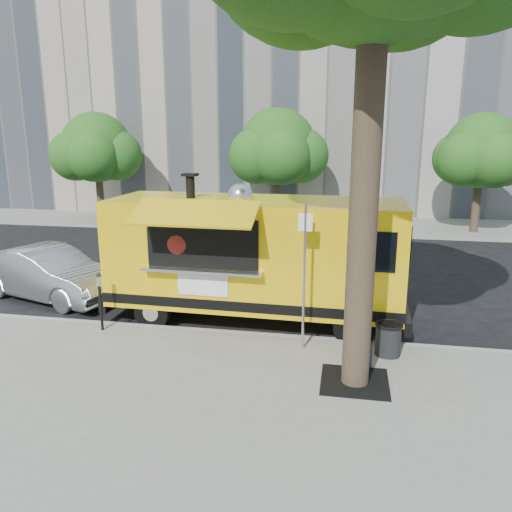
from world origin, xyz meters
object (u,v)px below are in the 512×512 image
at_px(trash_bin_right, 388,338).
at_px(sign_post, 304,269).
at_px(far_tree_a, 97,148).
at_px(far_tree_b, 278,147).
at_px(trash_bin_left, 361,350).
at_px(parking_meter, 100,295).
at_px(food_truck, 254,255).
at_px(far_tree_c, 482,151).
at_px(sedan, 49,274).

bearing_deg(trash_bin_right, sign_post, -179.20).
xyz_separation_m(far_tree_a, trash_bin_right, (13.26, -13.83, -3.27)).
xyz_separation_m(far_tree_b, sign_post, (2.55, -14.25, -1.98)).
xyz_separation_m(far_tree_b, trash_bin_left, (3.71, -14.81, -3.38)).
xyz_separation_m(parking_meter, trash_bin_right, (6.26, -0.18, -0.48)).
bearing_deg(far_tree_a, sign_post, -50.17).
relative_size(sign_post, trash_bin_right, 4.53).
bearing_deg(food_truck, far_tree_c, 58.93).
bearing_deg(sedan, far_tree_c, -32.24).
distance_m(far_tree_a, sedan, 12.63).
distance_m(far_tree_a, food_truck, 15.99).
bearing_deg(parking_meter, far_tree_b, 81.90).
relative_size(sedan, trash_bin_right, 6.60).
xyz_separation_m(far_tree_b, trash_bin_right, (4.26, -14.23, -3.33)).
xyz_separation_m(far_tree_a, far_tree_c, (18.00, 0.10, -0.06)).
bearing_deg(far_tree_c, sedan, -139.76).
bearing_deg(sign_post, far_tree_a, 129.83).
xyz_separation_m(far_tree_b, parking_meter, (-2.00, -14.05, -2.85)).
relative_size(far_tree_b, trash_bin_left, 9.58).
distance_m(far_tree_a, far_tree_c, 18.00).
bearing_deg(far_tree_b, far_tree_c, -1.91).
bearing_deg(food_truck, sign_post, -50.47).
height_order(far_tree_a, food_truck, far_tree_a).
distance_m(far_tree_b, parking_meter, 14.48).
distance_m(trash_bin_left, trash_bin_right, 0.81).
bearing_deg(trash_bin_left, food_truck, 137.63).
relative_size(far_tree_c, parking_meter, 3.90).
xyz_separation_m(far_tree_a, sign_post, (11.55, -13.85, -1.93)).
bearing_deg(sedan, food_truck, -78.95).
bearing_deg(far_tree_c, sign_post, -114.81).
distance_m(sign_post, sedan, 7.68).
xyz_separation_m(far_tree_a, parking_meter, (7.00, -13.65, -2.79)).
distance_m(far_tree_a, parking_meter, 15.59).
relative_size(sign_post, trash_bin_left, 5.23).
relative_size(sign_post, sedan, 0.69).
bearing_deg(parking_meter, sign_post, -2.52).
bearing_deg(far_tree_b, sign_post, -79.85).
relative_size(far_tree_c, trash_bin_right, 7.87).
relative_size(sedan, trash_bin_left, 7.61).
bearing_deg(trash_bin_left, far_tree_c, 69.96).
bearing_deg(far_tree_a, parking_meter, -62.85).
height_order(far_tree_b, trash_bin_right, far_tree_b).
distance_m(far_tree_b, trash_bin_right, 15.22).
distance_m(far_tree_c, trash_bin_right, 15.06).
distance_m(food_truck, trash_bin_right, 3.68).
height_order(far_tree_b, sign_post, far_tree_b).
distance_m(far_tree_c, food_truck, 14.65).
relative_size(sign_post, food_truck, 0.42).
height_order(far_tree_a, parking_meter, far_tree_a).
xyz_separation_m(far_tree_c, trash_bin_right, (-4.74, -13.93, -3.22)).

